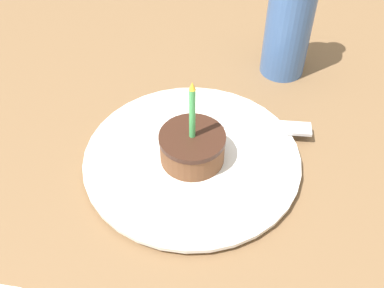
{
  "coord_description": "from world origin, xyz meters",
  "views": [
    {
      "loc": [
        -0.36,
        0.14,
        0.44
      ],
      "look_at": [
        0.02,
        0.01,
        0.03
      ],
      "focal_mm": 42.0,
      "sensor_mm": 36.0,
      "label": 1
    }
  ],
  "objects_px": {
    "cake_slice": "(192,146)",
    "fork": "(249,125)",
    "plate": "(192,158)",
    "bottle": "(290,17)"
  },
  "relations": [
    {
      "from": "plate",
      "to": "cake_slice",
      "type": "relative_size",
      "value": 2.3
    },
    {
      "from": "plate",
      "to": "cake_slice",
      "type": "height_order",
      "value": "cake_slice"
    },
    {
      "from": "plate",
      "to": "fork",
      "type": "distance_m",
      "value": 0.1
    },
    {
      "from": "plate",
      "to": "bottle",
      "type": "relative_size",
      "value": 1.2
    },
    {
      "from": "bottle",
      "to": "fork",
      "type": "bearing_deg",
      "value": 136.46
    },
    {
      "from": "cake_slice",
      "to": "bottle",
      "type": "xyz_separation_m",
      "value": [
        0.15,
        -0.21,
        0.06
      ]
    },
    {
      "from": "fork",
      "to": "bottle",
      "type": "bearing_deg",
      "value": -43.54
    },
    {
      "from": "plate",
      "to": "cake_slice",
      "type": "xyz_separation_m",
      "value": [
        -0.01,
        0.0,
        0.03
      ]
    },
    {
      "from": "plate",
      "to": "cake_slice",
      "type": "bearing_deg",
      "value": 163.71
    },
    {
      "from": "cake_slice",
      "to": "fork",
      "type": "height_order",
      "value": "cake_slice"
    }
  ]
}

